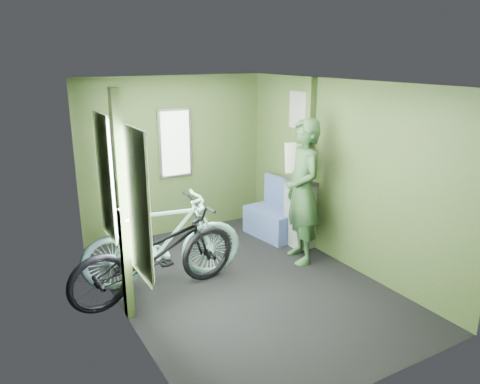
% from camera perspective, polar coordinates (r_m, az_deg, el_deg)
% --- Properties ---
extents(room, '(4.00, 4.02, 2.31)m').
position_cam_1_polar(room, '(5.07, -0.02, 3.41)').
color(room, black).
rests_on(room, ground).
extents(bicycle_black, '(2.03, 0.96, 1.08)m').
position_cam_1_polar(bicycle_black, '(5.42, -9.91, -12.26)').
color(bicycle_black, black).
rests_on(bicycle_black, ground).
extents(bicycle_mint, '(1.93, 0.95, 1.17)m').
position_cam_1_polar(bicycle_mint, '(5.63, -9.04, -11.06)').
color(bicycle_mint, '#85C1BA').
rests_on(bicycle_mint, ground).
extents(passenger, '(0.61, 0.77, 1.84)m').
position_cam_1_polar(passenger, '(5.91, 7.64, 0.03)').
color(passenger, '#294827').
rests_on(passenger, ground).
extents(waste_box, '(0.27, 0.38, 0.93)m').
position_cam_1_polar(waste_box, '(6.51, 7.31, -2.63)').
color(waste_box, gray).
rests_on(waste_box, ground).
extents(bench_seat, '(0.55, 0.86, 0.86)m').
position_cam_1_polar(bench_seat, '(6.89, 4.05, -3.33)').
color(bench_seat, navy).
rests_on(bench_seat, ground).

